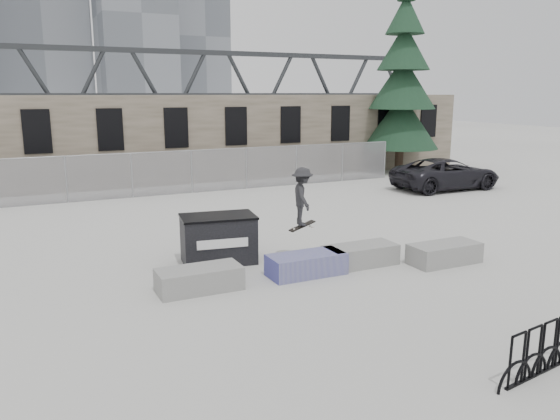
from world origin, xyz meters
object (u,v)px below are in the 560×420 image
(planter_center_right, at_px, (360,254))
(spruce_tree, at_px, (402,88))
(dumpster, at_px, (218,239))
(bike_rack, at_px, (556,344))
(skateboarder, at_px, (302,197))
(suv, at_px, (446,174))
(planter_center_left, at_px, (306,264))
(planter_far_left, at_px, (199,278))
(planter_offset, at_px, (444,253))

(planter_center_right, xyz_separation_m, spruce_tree, (12.28, 14.35, 4.61))
(dumpster, bearing_deg, bike_rack, -60.05)
(spruce_tree, bearing_deg, skateboarder, -135.37)
(dumpster, xyz_separation_m, suv, (13.93, 6.46, 0.08))
(planter_center_right, bearing_deg, skateboarder, 144.41)
(planter_center_left, xyz_separation_m, dumpster, (-1.68, 2.00, 0.37))
(planter_far_left, bearing_deg, planter_center_right, 0.11)
(planter_far_left, xyz_separation_m, skateboarder, (3.25, 0.95, 1.55))
(dumpster, height_order, suv, suv)
(dumpster, xyz_separation_m, skateboarder, (2.10, -0.97, 1.18))
(planter_center_left, relative_size, dumpster, 0.92)
(planter_center_left, relative_size, suv, 0.37)
(planter_center_right, xyz_separation_m, planter_offset, (2.18, -0.86, 0.00))
(planter_offset, height_order, suv, suv)
(planter_center_left, bearing_deg, spruce_tree, 45.90)
(planter_center_right, relative_size, dumpster, 0.92)
(spruce_tree, bearing_deg, planter_center_right, -130.54)
(planter_center_left, height_order, planter_offset, same)
(planter_center_left, bearing_deg, dumpster, 130.05)
(spruce_tree, relative_size, skateboarder, 6.64)
(dumpster, bearing_deg, planter_center_right, -20.86)
(planter_offset, bearing_deg, spruce_tree, 56.43)
(planter_center_right, height_order, planter_offset, same)
(planter_center_right, height_order, spruce_tree, spruce_tree)
(bike_rack, distance_m, suv, 18.10)
(planter_center_left, bearing_deg, planter_far_left, 178.20)
(dumpster, bearing_deg, planter_center_left, -41.62)
(planter_far_left, relative_size, skateboarder, 1.15)
(planter_offset, relative_size, spruce_tree, 0.17)
(suv, bearing_deg, planter_offset, 139.15)
(planter_offset, bearing_deg, suv, 47.91)
(skateboarder, bearing_deg, planter_center_left, 172.91)
(spruce_tree, bearing_deg, planter_center_left, -134.10)
(planter_far_left, xyz_separation_m, dumpster, (1.15, 1.91, 0.37))
(planter_center_left, height_order, skateboarder, skateboarder)
(planter_far_left, height_order, bike_rack, bike_rack)
(planter_center_right, distance_m, skateboarder, 2.24)
(planter_offset, distance_m, skateboarder, 4.22)
(planter_center_left, distance_m, skateboarder, 1.91)
(planter_far_left, relative_size, dumpster, 0.92)
(planter_center_left, height_order, suv, suv)
(planter_far_left, height_order, planter_center_right, same)
(planter_center_left, bearing_deg, planter_offset, -10.99)
(planter_offset, height_order, spruce_tree, spruce_tree)
(dumpster, distance_m, bike_rack, 8.75)
(planter_far_left, distance_m, dumpster, 2.26)
(skateboarder, bearing_deg, spruce_tree, -30.63)
(planter_center_left, height_order, dumpster, dumpster)
(bike_rack, xyz_separation_m, skateboarder, (-1.12, 7.16, 1.41))
(planter_center_right, xyz_separation_m, bike_rack, (-0.19, -6.23, 0.14))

